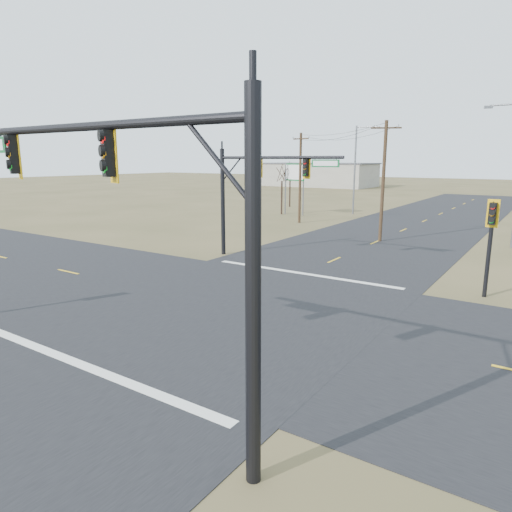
# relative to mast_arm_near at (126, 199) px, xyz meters

# --- Properties ---
(ground) EXTENTS (320.00, 320.00, 0.00)m
(ground) POSITION_rel_mast_arm_near_xyz_m (-4.01, 8.88, -5.80)
(ground) COLOR brown
(ground) RESTS_ON ground
(road_ew) EXTENTS (160.00, 14.00, 0.02)m
(road_ew) POSITION_rel_mast_arm_near_xyz_m (-4.01, 8.88, -5.79)
(road_ew) COLOR black
(road_ew) RESTS_ON ground
(road_ns) EXTENTS (14.00, 160.00, 0.02)m
(road_ns) POSITION_rel_mast_arm_near_xyz_m (-4.01, 8.88, -5.79)
(road_ns) COLOR black
(road_ns) RESTS_ON ground
(stop_bar_near) EXTENTS (12.00, 0.40, 0.01)m
(stop_bar_near) POSITION_rel_mast_arm_near_xyz_m (-4.01, 1.38, -5.77)
(stop_bar_near) COLOR silver
(stop_bar_near) RESTS_ON road_ns
(stop_bar_far) EXTENTS (12.00, 0.40, 0.01)m
(stop_bar_far) POSITION_rel_mast_arm_near_xyz_m (-4.01, 16.38, -5.77)
(stop_bar_far) COLOR silver
(stop_bar_far) RESTS_ON road_ns
(mast_arm_near) EXTENTS (11.64, 0.59, 8.03)m
(mast_arm_near) POSITION_rel_mast_arm_near_xyz_m (0.00, 0.00, 0.00)
(mast_arm_near) COLOR black
(mast_arm_near) RESTS_ON ground
(mast_arm_far) EXTENTS (9.12, 0.48, 7.39)m
(mast_arm_far) POSITION_rel_mast_arm_near_xyz_m (-8.61, 18.38, -0.48)
(mast_arm_far) COLOR black
(mast_arm_far) RESTS_ON ground
(pedestal_signal_ne) EXTENTS (0.59, 0.52, 4.85)m
(pedestal_signal_ne) POSITION_rel_mast_arm_near_xyz_m (5.64, 17.18, -2.33)
(pedestal_signal_ne) COLOR black
(pedestal_signal_ne) RESTS_ON ground
(utility_pole_near) EXTENTS (2.23, 1.04, 9.71)m
(utility_pole_near) POSITION_rel_mast_arm_near_xyz_m (-3.89, 29.72, -0.77)
(utility_pole_near) COLOR #41301C
(utility_pole_near) RESTS_ON ground
(utility_pole_far) EXTENTS (2.19, 0.89, 9.36)m
(utility_pole_far) POSITION_rel_mast_arm_near_xyz_m (-14.88, 36.01, -0.93)
(utility_pole_far) COLOR #41301C
(utility_pole_far) RESTS_ON ground
(highway_sign) EXTENTS (3.17, 1.08, 6.19)m
(highway_sign) POSITION_rel_mast_arm_near_xyz_m (-18.85, 41.95, -1.43)
(highway_sign) COLOR slate
(highway_sign) RESTS_ON ground
(streetlight_c) EXTENTS (2.95, 0.29, 10.62)m
(streetlight_c) POSITION_rel_mast_arm_near_xyz_m (-12.84, 46.60, 0.16)
(streetlight_c) COLOR slate
(streetlight_c) RESTS_ON ground
(bare_tree_a) EXTENTS (2.69, 2.69, 6.40)m
(bare_tree_a) POSITION_rel_mast_arm_near_xyz_m (-20.44, 41.68, -0.74)
(bare_tree_a) COLOR black
(bare_tree_a) RESTS_ON ground
(bare_tree_b) EXTENTS (3.24, 3.24, 6.76)m
(bare_tree_b) POSITION_rel_mast_arm_near_xyz_m (-24.07, 50.11, -0.40)
(bare_tree_b) COLOR black
(bare_tree_b) RESTS_ON ground
(warehouse_left) EXTENTS (28.00, 14.00, 5.50)m
(warehouse_left) POSITION_rel_mast_arm_near_xyz_m (-44.01, 98.88, -3.05)
(warehouse_left) COLOR #ABA797
(warehouse_left) RESTS_ON ground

